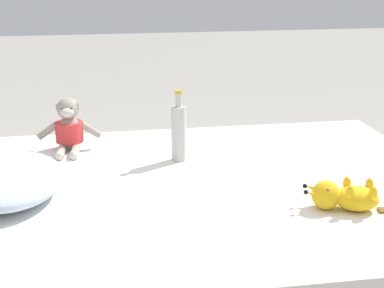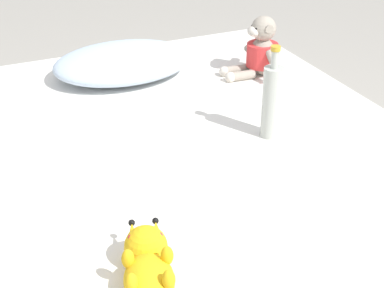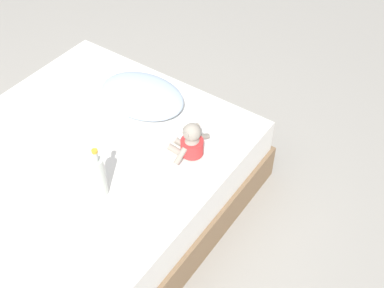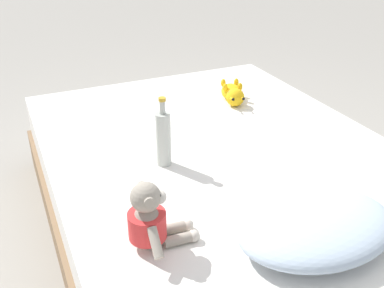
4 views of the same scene
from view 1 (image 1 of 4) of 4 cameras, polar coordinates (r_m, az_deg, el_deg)
name	(u,v)px [view 1 (image 1 of 4)]	position (r m, az deg, el deg)	size (l,w,h in m)	color
bed	(198,240)	(2.36, 0.55, -9.16)	(1.55, 2.04, 0.46)	#846647
pillow	(9,180)	(2.24, -17.08, -3.28)	(0.55, 0.39, 0.12)	silver
plush_monkey	(69,129)	(2.68, -11.71, 1.43)	(0.23, 0.29, 0.24)	#9E9384
plush_yellow_creature	(344,196)	(2.10, 14.31, -4.87)	(0.17, 0.33, 0.10)	yellow
glass_bottle	(179,132)	(2.48, -1.29, 1.15)	(0.06, 0.06, 0.30)	#B7BCB2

